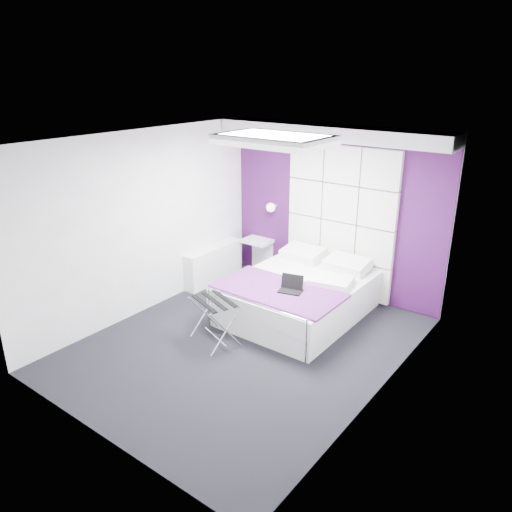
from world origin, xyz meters
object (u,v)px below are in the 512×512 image
(luggage_rack, at_px, (215,321))
(laptop, at_px, (292,287))
(wall_lamp, at_px, (272,207))
(bed, at_px, (298,295))
(radiator, at_px, (214,264))
(nightstand, at_px, (258,241))

(luggage_rack, height_order, laptop, laptop)
(wall_lamp, bearing_deg, luggage_rack, -72.64)
(laptop, bearing_deg, bed, 95.67)
(radiator, distance_m, luggage_rack, 2.00)
(bed, xyz_separation_m, luggage_rack, (-0.45, -1.29, -0.01))
(wall_lamp, distance_m, bed, 1.75)
(wall_lamp, bearing_deg, bed, -39.58)
(wall_lamp, height_order, luggage_rack, wall_lamp)
(nightstand, distance_m, luggage_rack, 2.42)
(nightstand, bearing_deg, laptop, -40.39)
(luggage_rack, xyz_separation_m, laptop, (0.61, 0.86, 0.34))
(radiator, relative_size, laptop, 4.01)
(wall_lamp, relative_size, luggage_rack, 0.25)
(laptop, bearing_deg, radiator, 147.19)
(wall_lamp, xyz_separation_m, luggage_rack, (0.70, -2.24, -0.93))
(wall_lamp, height_order, radiator, wall_lamp)
(nightstand, xyz_separation_m, luggage_rack, (0.97, -2.20, -0.30))
(wall_lamp, xyz_separation_m, laptop, (1.31, -1.38, -0.59))
(bed, bearing_deg, nightstand, 147.27)
(bed, height_order, luggage_rack, bed)
(bed, relative_size, luggage_rack, 3.47)
(bed, distance_m, luggage_rack, 1.37)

